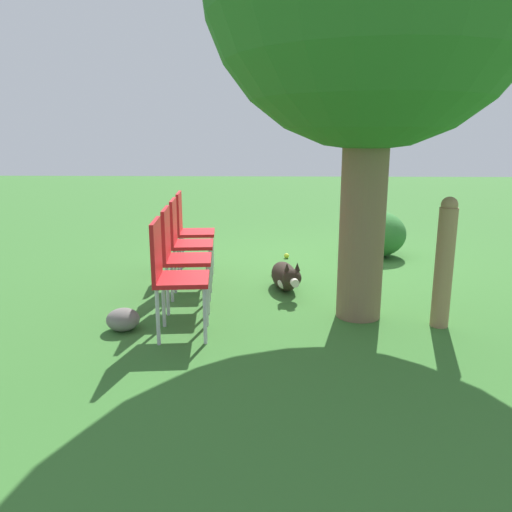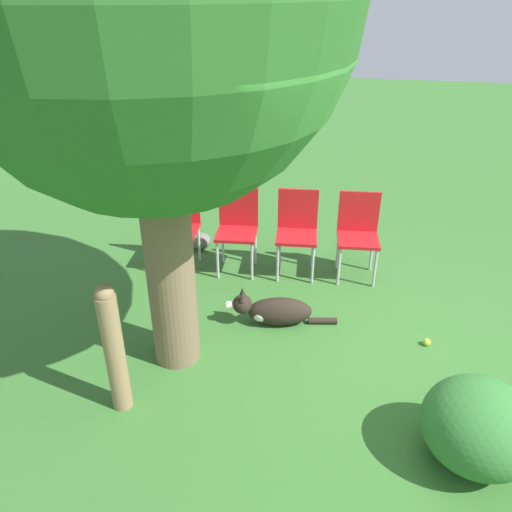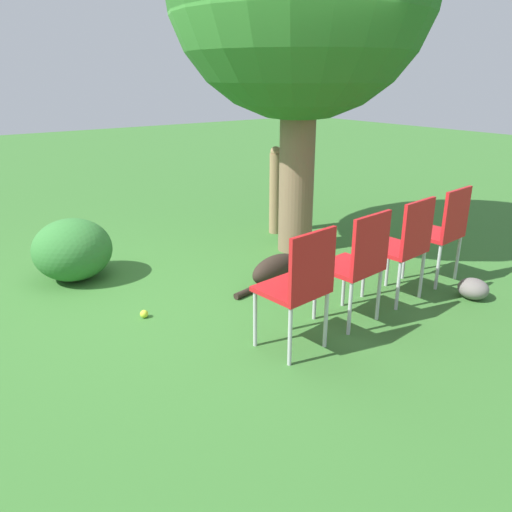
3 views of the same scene
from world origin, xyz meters
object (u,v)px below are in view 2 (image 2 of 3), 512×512
Objects in this scene: oak_tree at (145,2)px; red_chair_3 at (179,221)px; fence_post at (114,349)px; dog at (273,311)px; red_chair_1 at (297,227)px; red_chair_2 at (237,224)px; tennis_ball at (427,342)px; red_chair_0 at (358,229)px.

red_chair_3 is (1.57, 0.50, -2.25)m from oak_tree.
fence_post is at bearing 1.48° from red_chair_3.
oak_tree is at bearing 29.59° from dog.
red_chair_1 is 1.00× the size of red_chair_3.
oak_tree is 4.44× the size of red_chair_2.
dog is 15.55× the size of tennis_ball.
dog is at bearing -49.48° from oak_tree.
tennis_ball is at bearing 44.96° from red_chair_1.
oak_tree is 3.97× the size of dog.
red_chair_3 reaches higher than tennis_ball.
red_chair_3 is at bearing -90.33° from red_chair_0.
red_chair_1 is (1.69, -0.82, -2.25)m from oak_tree.
red_chair_1 is (1.06, -0.07, 0.40)m from dog.
oak_tree is at bearing 105.08° from tennis_ball.
fence_post is at bearing -29.54° from red_chair_1.
fence_post is 1.17× the size of red_chair_2.
oak_tree is at bearing -31.39° from red_chair_1.
red_chair_2 is 1.00× the size of red_chair_3.
dog is 1.12× the size of red_chair_2.
oak_tree reaches higher than red_chair_0.
red_chair_3 is (0.94, 1.24, 0.40)m from dog.
red_chair_0 is 1.98m from red_chair_3.
dog is (0.63, -0.74, -2.65)m from oak_tree.
fence_post is at bearing 42.21° from dog.
red_chair_3 is (-0.06, 0.66, 0.00)m from red_chair_2.
red_chair_3 is at bearing 17.64° from oak_tree.
red_chair_3 is at bearing -90.33° from red_chair_1.
oak_tree is 61.67× the size of tennis_ball.
red_chair_0 is at bearing 30.62° from tennis_ball.
tennis_ball is (-1.11, -1.35, -0.52)m from red_chair_1.
red_chair_0 reaches higher than tennis_ball.
fence_post is at bearing 117.34° from tennis_ball.
oak_tree is 2.78m from red_chair_2.
tennis_ball is (0.58, -2.17, -2.76)m from oak_tree.
tennis_ball is at bearing -62.66° from fence_post.
fence_post reaches higher than tennis_ball.
red_chair_0 is 1.00× the size of red_chair_1.
red_chair_0 is (1.12, -0.73, 0.40)m from dog.
red_chair_0 is at bearing 89.67° from red_chair_1.
red_chair_2 is (2.29, -0.38, -0.01)m from fence_post.
red_chair_2 is (-0.06, 0.66, 0.00)m from red_chair_1.
red_chair_3 is at bearing 69.70° from tennis_ball.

